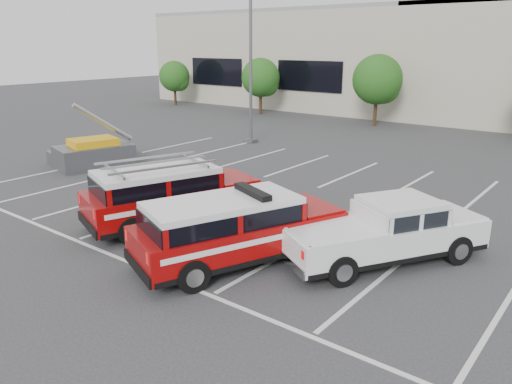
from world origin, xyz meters
TOP-DOWN VIEW (x-y plane):
  - ground at (0.00, 0.00)m, footprint 120.00×120.00m
  - stall_markings at (0.00, 4.50)m, footprint 23.00×15.00m
  - convention_building at (0.18, 31.86)m, footprint 60.00×16.99m
  - tree_far_left at (-24.91, 22.05)m, footprint 2.77×2.77m
  - tree_left at (-14.91, 22.05)m, footprint 3.07×3.07m
  - tree_mid_left at (-4.91, 22.05)m, footprint 3.37×3.37m
  - light_pole_left at (-8.00, 12.00)m, footprint 0.90×0.60m
  - fire_chief_suv at (1.99, -1.06)m, footprint 3.91×5.87m
  - white_pickup at (4.98, 1.39)m, footprint 4.37×5.58m
  - ladder_suv at (-1.51, -0.18)m, footprint 3.80×5.74m
  - utility_rig at (-10.20, 2.90)m, footprint 3.69×3.71m

SIDE VIEW (x-z plane):
  - ground at x=0.00m, z-range 0.00..0.00m
  - stall_markings at x=0.00m, z-range 0.00..0.01m
  - utility_rig at x=-10.20m, z-range -0.90..2.10m
  - white_pickup at x=4.98m, z-range -0.17..1.49m
  - fire_chief_suv at x=1.99m, z-range -0.18..1.77m
  - ladder_suv at x=-1.51m, z-range -0.21..1.90m
  - tree_far_left at x=-24.91m, z-range 0.51..4.50m
  - tree_left at x=-14.91m, z-range 0.56..4.98m
  - tree_mid_left at x=-4.91m, z-range 0.62..5.46m
  - convention_building at x=0.18m, z-range -1.88..11.32m
  - light_pole_left at x=-8.00m, z-range 0.07..10.31m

